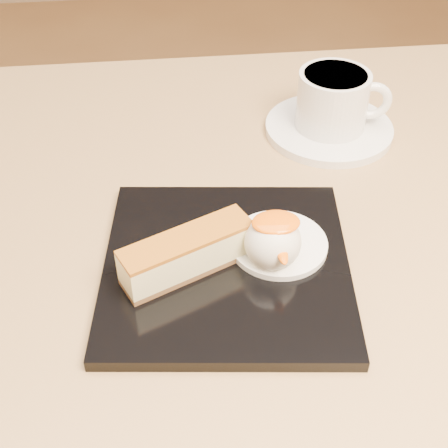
{
  "coord_description": "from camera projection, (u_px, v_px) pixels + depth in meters",
  "views": [
    {
      "loc": [
        -0.03,
        -0.42,
        1.13
      ],
      "look_at": [
        0.02,
        -0.01,
        0.76
      ],
      "focal_mm": 50.0,
      "sensor_mm": 36.0,
      "label": 1
    }
  ],
  "objects": [
    {
      "name": "dessert_plate",
      "position": [
        226.0,
        267.0,
        0.56
      ],
      "size": [
        0.24,
        0.24,
        0.01
      ],
      "primitive_type": "cube",
      "rotation": [
        0.0,
        0.0,
        -0.11
      ],
      "color": "black",
      "rests_on": "table"
    },
    {
      "name": "ice_cream_scoop",
      "position": [
        273.0,
        242.0,
        0.54
      ],
      "size": [
        0.05,
        0.05,
        0.05
      ],
      "primitive_type": "sphere",
      "color": "white",
      "rests_on": "cream_smear"
    },
    {
      "name": "cheesecake",
      "position": [
        187.0,
        253.0,
        0.54
      ],
      "size": [
        0.12,
        0.08,
        0.04
      ],
      "rotation": [
        0.0,
        0.0,
        0.43
      ],
      "color": "brown",
      "rests_on": "dessert_plate"
    },
    {
      "name": "table",
      "position": [
        209.0,
        352.0,
        0.69
      ],
      "size": [
        0.8,
        0.8,
        0.72
      ],
      "color": "black",
      "rests_on": "ground"
    },
    {
      "name": "mango_sauce",
      "position": [
        276.0,
        222.0,
        0.53
      ],
      "size": [
        0.04,
        0.03,
        0.01
      ],
      "primitive_type": "ellipsoid",
      "color": "#FF6808",
      "rests_on": "ice_cream_scoop"
    },
    {
      "name": "coffee_cup",
      "position": [
        334.0,
        99.0,
        0.71
      ],
      "size": [
        0.11,
        0.08,
        0.07
      ],
      "rotation": [
        0.0,
        0.0,
        -0.14
      ],
      "color": "white",
      "rests_on": "saucer"
    },
    {
      "name": "saucer",
      "position": [
        329.0,
        129.0,
        0.74
      ],
      "size": [
        0.15,
        0.15,
        0.01
      ],
      "primitive_type": "cylinder",
      "color": "white",
      "rests_on": "table"
    },
    {
      "name": "cream_smear",
      "position": [
        279.0,
        244.0,
        0.57
      ],
      "size": [
        0.09,
        0.09,
        0.01
      ],
      "primitive_type": "cylinder",
      "color": "white",
      "rests_on": "dessert_plate"
    },
    {
      "name": "mint_sprig",
      "position": [
        243.0,
        226.0,
        0.59
      ],
      "size": [
        0.03,
        0.02,
        0.0
      ],
      "color": "#2B853A",
      "rests_on": "cream_smear"
    }
  ]
}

